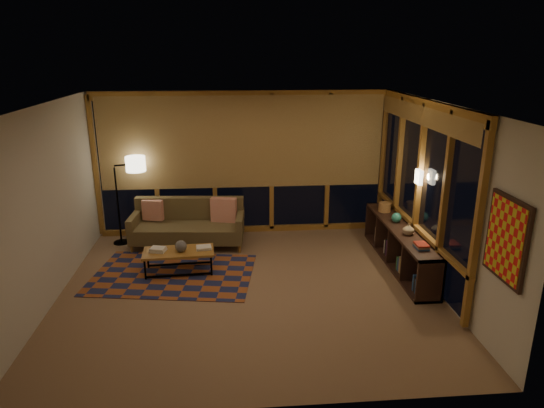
{
  "coord_description": "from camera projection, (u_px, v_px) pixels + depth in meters",
  "views": [
    {
      "loc": [
        -0.21,
        -6.46,
        3.39
      ],
      "look_at": [
        0.38,
        0.5,
        1.16
      ],
      "focal_mm": 32.0,
      "sensor_mm": 36.0,
      "label": 1
    }
  ],
  "objects": [
    {
      "name": "floor",
      "position": [
        249.0,
        290.0,
        7.18
      ],
      "size": [
        5.5,
        5.0,
        0.01
      ],
      "primitive_type": "cube",
      "color": "#9E7856",
      "rests_on": "ground"
    },
    {
      "name": "ceiling",
      "position": [
        246.0,
        105.0,
        6.36
      ],
      "size": [
        5.5,
        5.0,
        0.01
      ],
      "primitive_type": "cube",
      "color": "white",
      "rests_on": "walls"
    },
    {
      "name": "walls",
      "position": [
        248.0,
        203.0,
        6.77
      ],
      "size": [
        5.51,
        5.01,
        2.7
      ],
      "color": "beige",
      "rests_on": "floor"
    },
    {
      "name": "window_wall_back",
      "position": [
        243.0,
        164.0,
        9.08
      ],
      "size": [
        5.3,
        0.16,
        2.6
      ],
      "primitive_type": null,
      "color": "#936239",
      "rests_on": "walls"
    },
    {
      "name": "window_wall_right",
      "position": [
        418.0,
        187.0,
        7.56
      ],
      "size": [
        0.16,
        3.7,
        2.6
      ],
      "primitive_type": null,
      "color": "#936239",
      "rests_on": "walls"
    },
    {
      "name": "wall_art",
      "position": [
        506.0,
        239.0,
        5.2
      ],
      "size": [
        0.06,
        0.74,
        0.94
      ],
      "primitive_type": null,
      "color": "red",
      "rests_on": "walls"
    },
    {
      "name": "wall_sconce",
      "position": [
        419.0,
        177.0,
        7.35
      ],
      "size": [
        0.12,
        0.18,
        0.22
      ],
      "primitive_type": null,
      "color": "#FFF3CE",
      "rests_on": "walls"
    },
    {
      "name": "sofa",
      "position": [
        188.0,
        224.0,
        8.69
      ],
      "size": [
        2.04,
        0.96,
        0.81
      ],
      "primitive_type": null,
      "rotation": [
        0.0,
        0.0,
        -0.08
      ],
      "color": "brown",
      "rests_on": "floor"
    },
    {
      "name": "pillow_left",
      "position": [
        153.0,
        211.0,
        8.81
      ],
      "size": [
        0.39,
        0.21,
        0.37
      ],
      "primitive_type": null,
      "rotation": [
        0.0,
        0.0,
        -0.24
      ],
      "color": "#DF4325",
      "rests_on": "sofa"
    },
    {
      "name": "pillow_right",
      "position": [
        224.0,
        209.0,
        8.77
      ],
      "size": [
        0.49,
        0.25,
        0.46
      ],
      "primitive_type": null,
      "rotation": [
        0.0,
        0.0,
        -0.23
      ],
      "color": "#DF4325",
      "rests_on": "sofa"
    },
    {
      "name": "area_rug",
      "position": [
        173.0,
        274.0,
        7.66
      ],
      "size": [
        2.69,
        2.0,
        0.01
      ],
      "primitive_type": "cube",
      "rotation": [
        0.0,
        0.0,
        -0.15
      ],
      "color": "#954C24",
      "rests_on": "floor"
    },
    {
      "name": "coffee_table",
      "position": [
        179.0,
        261.0,
        7.7
      ],
      "size": [
        1.13,
        0.57,
        0.37
      ],
      "primitive_type": null,
      "rotation": [
        0.0,
        0.0,
        0.06
      ],
      "color": "#936239",
      "rests_on": "floor"
    },
    {
      "name": "book_stack_a",
      "position": [
        158.0,
        249.0,
        7.61
      ],
      "size": [
        0.26,
        0.23,
        0.07
      ],
      "primitive_type": null,
      "rotation": [
        0.0,
        0.0,
        -0.24
      ],
      "color": "silver",
      "rests_on": "coffee_table"
    },
    {
      "name": "book_stack_b",
      "position": [
        204.0,
        248.0,
        7.69
      ],
      "size": [
        0.25,
        0.21,
        0.05
      ],
      "primitive_type": null,
      "rotation": [
        0.0,
        0.0,
        0.12
      ],
      "color": "silver",
      "rests_on": "coffee_table"
    },
    {
      "name": "ceramic_pot",
      "position": [
        181.0,
        246.0,
        7.59
      ],
      "size": [
        0.23,
        0.23,
        0.18
      ],
      "primitive_type": "sphere",
      "rotation": [
        0.0,
        0.0,
        0.29
      ],
      "color": "black",
      "rests_on": "coffee_table"
    },
    {
      "name": "floor_lamp",
      "position": [
        118.0,
        201.0,
        8.68
      ],
      "size": [
        0.62,
        0.5,
        1.6
      ],
      "primitive_type": null,
      "rotation": [
        0.0,
        0.0,
        0.32
      ],
      "color": "black",
      "rests_on": "floor"
    },
    {
      "name": "bookshelf",
      "position": [
        399.0,
        246.0,
        7.93
      ],
      "size": [
        0.4,
        2.63,
        0.66
      ],
      "primitive_type": null,
      "color": "#36231B",
      "rests_on": "floor"
    },
    {
      "name": "basket",
      "position": [
        385.0,
        207.0,
        8.56
      ],
      "size": [
        0.26,
        0.26,
        0.16
      ],
      "primitive_type": "cylinder",
      "rotation": [
        0.0,
        0.0,
        0.27
      ],
      "color": "#A9793D",
      "rests_on": "bookshelf"
    },
    {
      "name": "teal_bowl",
      "position": [
        396.0,
        218.0,
        8.02
      ],
      "size": [
        0.17,
        0.17,
        0.16
      ],
      "primitive_type": "sphere",
      "rotation": [
        0.0,
        0.0,
        0.01
      ],
      "color": "#298276",
      "rests_on": "bookshelf"
    },
    {
      "name": "vase",
      "position": [
        408.0,
        229.0,
        7.48
      ],
      "size": [
        0.2,
        0.2,
        0.19
      ],
      "primitive_type": "imported",
      "rotation": [
        0.0,
        0.0,
        -0.14
      ],
      "color": "tan",
      "rests_on": "bookshelf"
    },
    {
      "name": "shelf_book_stack",
      "position": [
        421.0,
        246.0,
        6.99
      ],
      "size": [
        0.19,
        0.24,
        0.06
      ],
      "primitive_type": null,
      "rotation": [
        0.0,
        0.0,
        0.18
      ],
      "color": "silver",
      "rests_on": "bookshelf"
    }
  ]
}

